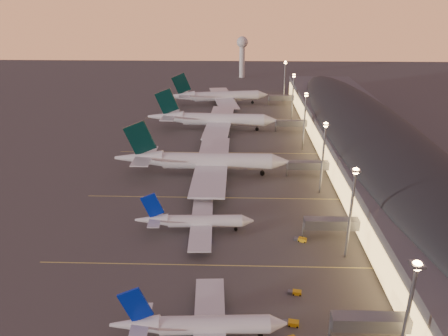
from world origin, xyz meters
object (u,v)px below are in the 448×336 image
(airliner_narrow_south, at_px, (199,325))
(baggage_tug_d, at_px, (295,292))
(airliner_narrow_north, at_px, (195,221))
(baggage_tug_a, at_px, (291,323))
(airliner_wide_near, at_px, (202,161))
(radar_tower, at_px, (242,50))
(airliner_wide_mid, at_px, (212,119))
(airliner_wide_far, at_px, (218,96))
(baggage_tug_c, at_px, (301,240))

(airliner_narrow_south, distance_m, baggage_tug_d, 26.10)
(airliner_narrow_north, distance_m, baggage_tug_a, 45.75)
(airliner_narrow_north, bearing_deg, airliner_wide_near, 89.26)
(radar_tower, bearing_deg, airliner_narrow_south, -92.09)
(radar_tower, height_order, baggage_tug_d, radar_tower)
(airliner_wide_near, bearing_deg, airliner_wide_mid, 89.65)
(airliner_narrow_south, height_order, baggage_tug_a, airliner_narrow_south)
(airliner_wide_near, height_order, airliner_wide_far, airliner_wide_near)
(baggage_tug_a, relative_size, baggage_tug_c, 0.98)
(airliner_wide_mid, distance_m, airliner_wide_far, 52.59)
(airliner_wide_mid, bearing_deg, baggage_tug_a, -77.41)
(airliner_wide_near, xyz_separation_m, baggage_tug_d, (27.45, -71.35, -5.11))
(airliner_wide_near, relative_size, radar_tower, 2.06)
(airliner_narrow_south, height_order, airliner_wide_near, airliner_wide_near)
(radar_tower, xyz_separation_m, baggage_tug_a, (8.64, -286.31, -21.40))
(airliner_wide_near, bearing_deg, airliner_narrow_south, -85.65)
(airliner_narrow_north, relative_size, airliner_wide_near, 0.52)
(airliner_narrow_south, relative_size, baggage_tug_a, 9.89)
(radar_tower, bearing_deg, airliner_wide_far, -99.58)
(airliner_wide_mid, bearing_deg, airliner_narrow_north, -87.14)
(airliner_wide_near, distance_m, airliner_wide_far, 111.27)
(airliner_wide_near, height_order, baggage_tug_c, airliner_wide_near)
(baggage_tug_c, bearing_deg, airliner_narrow_south, -102.98)
(airliner_wide_near, relative_size, baggage_tug_c, 18.01)
(airliner_wide_far, xyz_separation_m, radar_tower, (15.75, 93.36, 16.61))
(airliner_narrow_south, xyz_separation_m, radar_tower, (10.63, 290.75, 18.54))
(airliner_wide_mid, height_order, baggage_tug_d, airliner_wide_mid)
(radar_tower, xyz_separation_m, baggage_tug_c, (15.10, -252.35, -21.40))
(radar_tower, bearing_deg, airliner_wide_near, -94.68)
(airliner_narrow_north, distance_m, baggage_tug_d, 38.77)
(airliner_wide_far, distance_m, baggage_tug_d, 184.58)
(radar_tower, bearing_deg, baggage_tug_a, -88.27)
(airliner_wide_mid, bearing_deg, baggage_tug_d, -75.77)
(baggage_tug_a, distance_m, baggage_tug_c, 34.57)
(airliner_narrow_south, height_order, airliner_wide_mid, airliner_wide_mid)
(airliner_wide_mid, xyz_separation_m, baggage_tug_c, (31.22, -106.40, -4.98))
(baggage_tug_a, bearing_deg, airliner_narrow_south, -157.74)
(baggage_tug_a, bearing_deg, radar_tower, 101.00)
(radar_tower, xyz_separation_m, baggage_tug_d, (10.68, -275.97, -21.45))
(airliner_narrow_north, xyz_separation_m, radar_tower, (15.62, 247.62, 18.63))
(airliner_wide_mid, xyz_separation_m, baggage_tug_a, (24.76, -140.36, -4.98))
(baggage_tug_a, height_order, baggage_tug_c, same)
(airliner_narrow_north, bearing_deg, airliner_narrow_south, -85.67)
(baggage_tug_d, bearing_deg, airliner_wide_mid, 110.89)
(airliner_wide_mid, distance_m, baggage_tug_a, 142.61)
(airliner_wide_near, distance_m, baggage_tug_c, 57.61)
(baggage_tug_d, bearing_deg, baggage_tug_c, 88.64)
(baggage_tug_c, bearing_deg, airliner_narrow_north, -167.90)
(baggage_tug_c, height_order, baggage_tug_d, baggage_tug_c)
(airliner_narrow_north, height_order, baggage_tug_d, airliner_narrow_north)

